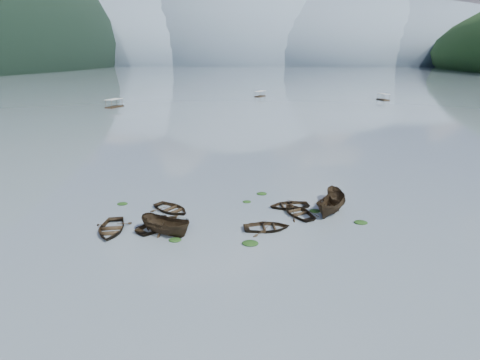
# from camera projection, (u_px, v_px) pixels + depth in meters

# --- Properties ---
(ground_plane) EXTENTS (2400.00, 2400.00, 0.00)m
(ground_plane) POSITION_uv_depth(u_px,v_px,m) (230.00, 257.00, 27.06)
(ground_plane) COLOR #546069
(haze_mtn_a) EXTENTS (520.00, 520.00, 280.00)m
(haze_mtn_a) POSITION_uv_depth(u_px,v_px,m) (154.00, 64.00, 895.98)
(haze_mtn_a) COLOR #475666
(haze_mtn_a) RESTS_ON ground
(haze_mtn_b) EXTENTS (520.00, 520.00, 340.00)m
(haze_mtn_b) POSITION_uv_depth(u_px,v_px,m) (237.00, 64.00, 884.61)
(haze_mtn_b) COLOR #475666
(haze_mtn_b) RESTS_ON ground
(haze_mtn_c) EXTENTS (520.00, 520.00, 260.00)m
(haze_mtn_c) POSITION_uv_depth(u_px,v_px,m) (322.00, 64.00, 873.24)
(haze_mtn_c) COLOR #475666
(haze_mtn_c) RESTS_ON ground
(haze_mtn_d) EXTENTS (520.00, 520.00, 220.00)m
(haze_mtn_d) POSITION_uv_depth(u_px,v_px,m) (401.00, 65.00, 863.01)
(haze_mtn_d) COLOR #475666
(haze_mtn_d) RESTS_ON ground
(rowboat_0) EXTENTS (3.87, 4.85, 0.90)m
(rowboat_0) POSITION_uv_depth(u_px,v_px,m) (111.00, 231.00, 31.16)
(rowboat_0) COLOR black
(rowboat_0) RESTS_ON ground
(rowboat_1) EXTENTS (4.98, 5.29, 0.89)m
(rowboat_1) POSITION_uv_depth(u_px,v_px,m) (160.00, 227.00, 31.91)
(rowboat_1) COLOR black
(rowboat_1) RESTS_ON ground
(rowboat_2) EXTENTS (5.01, 3.51, 1.81)m
(rowboat_2) POSITION_uv_depth(u_px,v_px,m) (166.00, 234.00, 30.61)
(rowboat_2) COLOR black
(rowboat_2) RESTS_ON ground
(rowboat_3) EXTENTS (4.48, 4.90, 0.83)m
(rowboat_3) POSITION_uv_depth(u_px,v_px,m) (298.00, 214.00, 34.55)
(rowboat_3) COLOR black
(rowboat_3) RESTS_ON ground
(rowboat_4) EXTENTS (4.33, 3.39, 0.82)m
(rowboat_4) POSITION_uv_depth(u_px,v_px,m) (267.00, 229.00, 31.48)
(rowboat_4) COLOR black
(rowboat_4) RESTS_ON ground
(rowboat_5) EXTENTS (4.08, 5.26, 1.93)m
(rowboat_5) POSITION_uv_depth(u_px,v_px,m) (330.00, 214.00, 34.70)
(rowboat_5) COLOR black
(rowboat_5) RESTS_ON ground
(rowboat_6) EXTENTS (5.05, 4.80, 0.85)m
(rowboat_6) POSITION_uv_depth(u_px,v_px,m) (171.00, 211.00, 35.30)
(rowboat_6) COLOR black
(rowboat_6) RESTS_ON ground
(rowboat_7) EXTENTS (4.43, 3.60, 0.81)m
(rowboat_7) POSITION_uv_depth(u_px,v_px,m) (289.00, 207.00, 36.17)
(rowboat_7) COLOR black
(rowboat_7) RESTS_ON ground
(rowboat_8) EXTENTS (1.54, 4.08, 1.57)m
(rowboat_8) POSITION_uv_depth(u_px,v_px,m) (335.00, 205.00, 36.80)
(rowboat_8) COLOR black
(rowboat_8) RESTS_ON ground
(weed_clump_0) EXTENTS (1.02, 0.83, 0.22)m
(weed_clump_0) POSITION_uv_depth(u_px,v_px,m) (175.00, 240.00, 29.58)
(weed_clump_0) COLOR black
(weed_clump_0) RESTS_ON ground
(weed_clump_1) EXTENTS (0.95, 0.76, 0.21)m
(weed_clump_1) POSITION_uv_depth(u_px,v_px,m) (160.00, 230.00, 31.33)
(weed_clump_1) COLOR black
(weed_clump_1) RESTS_ON ground
(weed_clump_2) EXTENTS (1.30, 1.04, 0.28)m
(weed_clump_2) POSITION_uv_depth(u_px,v_px,m) (250.00, 244.00, 29.01)
(weed_clump_2) COLOR black
(weed_clump_2) RESTS_ON ground
(weed_clump_3) EXTENTS (1.03, 0.87, 0.23)m
(weed_clump_3) POSITION_uv_depth(u_px,v_px,m) (315.00, 211.00, 35.19)
(weed_clump_3) COLOR black
(weed_clump_3) RESTS_ON ground
(weed_clump_4) EXTENTS (1.18, 0.94, 0.24)m
(weed_clump_4) POSITION_uv_depth(u_px,v_px,m) (361.00, 223.00, 32.72)
(weed_clump_4) COLOR black
(weed_clump_4) RESTS_ON ground
(weed_clump_5) EXTENTS (1.06, 0.85, 0.22)m
(weed_clump_5) POSITION_uv_depth(u_px,v_px,m) (122.00, 204.00, 36.92)
(weed_clump_5) COLOR black
(weed_clump_5) RESTS_ON ground
(weed_clump_6) EXTENTS (0.86, 0.72, 0.18)m
(weed_clump_6) POSITION_uv_depth(u_px,v_px,m) (247.00, 202.00, 37.50)
(weed_clump_6) COLOR black
(weed_clump_6) RESTS_ON ground
(weed_clump_7) EXTENTS (1.10, 0.88, 0.24)m
(weed_clump_7) POSITION_uv_depth(u_px,v_px,m) (262.00, 194.00, 39.67)
(weed_clump_7) COLOR black
(weed_clump_7) RESTS_ON ground
(pontoon_left) EXTENTS (3.83, 6.44, 2.31)m
(pontoon_left) POSITION_uv_depth(u_px,v_px,m) (115.00, 107.00, 109.82)
(pontoon_left) COLOR black
(pontoon_left) RESTS_ON ground
(pontoon_centre) EXTENTS (4.26, 5.59, 1.98)m
(pontoon_centre) POSITION_uv_depth(u_px,v_px,m) (260.00, 97.00, 140.74)
(pontoon_centre) COLOR black
(pontoon_centre) RESTS_ON ground
(pontoon_right) EXTENTS (3.27, 5.74, 2.07)m
(pontoon_right) POSITION_uv_depth(u_px,v_px,m) (383.00, 100.00, 129.20)
(pontoon_right) COLOR black
(pontoon_right) RESTS_ON ground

